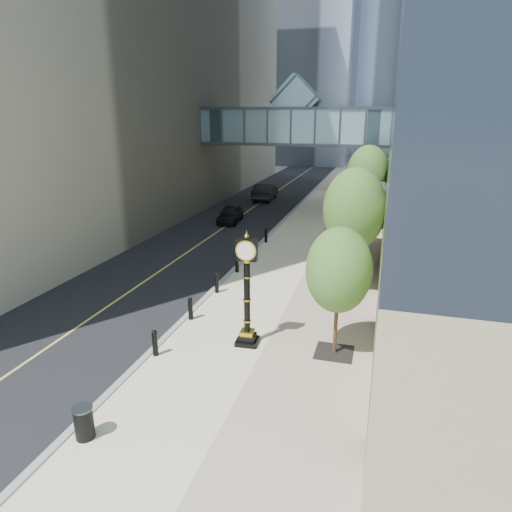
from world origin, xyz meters
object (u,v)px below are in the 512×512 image
(trash_bin, at_px, (84,423))
(street_clock, at_px, (247,298))
(pedestrian, at_px, (361,247))
(car_far, at_px, (265,191))
(car_near, at_px, (230,214))

(trash_bin, bearing_deg, street_clock, 66.87)
(pedestrian, height_order, car_far, pedestrian)
(car_near, bearing_deg, car_far, 83.81)
(street_clock, bearing_deg, car_far, 100.35)
(street_clock, distance_m, car_far, 31.02)
(trash_bin, bearing_deg, pedestrian, 70.80)
(trash_bin, bearing_deg, car_far, 97.09)
(trash_bin, xyz_separation_m, car_far, (-4.54, 36.49, 0.35))
(pedestrian, xyz_separation_m, car_far, (-10.82, 18.45, -0.08))
(street_clock, bearing_deg, pedestrian, 69.84)
(car_near, height_order, car_far, car_far)
(trash_bin, relative_size, car_far, 0.18)
(trash_bin, xyz_separation_m, pedestrian, (6.28, 18.04, 0.43))
(trash_bin, height_order, pedestrian, pedestrian)
(trash_bin, height_order, car_near, car_near)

